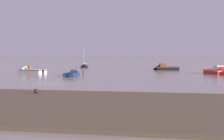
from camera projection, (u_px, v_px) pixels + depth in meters
ground_plane at (52, 83)px, 45.11m from camera, size 800.00×800.00×0.00m
tidal_rock_left at (36, 91)px, 31.84m from camera, size 0.44×0.44×0.44m
motorboat_moored_0 at (164, 69)px, 80.01m from camera, size 6.28×3.40×2.27m
motorboat_moored_1 at (73, 75)px, 59.12m from camera, size 1.96×5.14×1.72m
sailboat_moored_0 at (84, 67)px, 92.59m from camera, size 1.59×4.82×5.36m
motorboat_moored_6 at (219, 72)px, 63.65m from camera, size 4.61×6.91×2.49m
motorboat_moored_7 at (29, 72)px, 67.28m from camera, size 6.67×4.40×2.17m
rowboat_moored_6 at (221, 68)px, 86.59m from camera, size 3.59×3.45×0.59m
mooring_post_near at (83, 73)px, 56.84m from camera, size 0.22×0.22×1.40m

